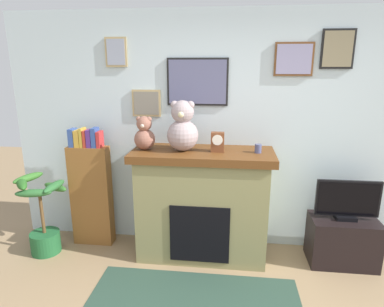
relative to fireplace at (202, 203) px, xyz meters
name	(u,v)px	position (x,y,z in m)	size (l,w,h in m)	color
back_wall	(241,133)	(0.40, 0.35, 0.71)	(5.20, 0.15, 2.60)	silver
fireplace	(202,203)	(0.00, 0.00, 0.00)	(1.46, 0.64, 1.18)	olive
bookshelf	(91,191)	(-1.28, 0.09, 0.05)	(0.45, 0.16, 1.38)	brown
potted_plant	(43,221)	(-1.73, -0.19, -0.22)	(0.54, 0.57, 0.89)	#1E592D
tv_stand	(342,241)	(1.48, -0.01, -0.35)	(0.67, 0.40, 0.50)	black
television	(348,201)	(1.48, -0.01, 0.11)	(0.63, 0.14, 0.42)	black
candle_jar	(258,148)	(0.56, -0.02, 0.63)	(0.07, 0.07, 0.09)	#4C517A
mantel_clock	(218,142)	(0.15, -0.02, 0.68)	(0.13, 0.10, 0.20)	brown
teddy_bear_brown	(144,135)	(-0.60, -0.02, 0.74)	(0.22, 0.22, 0.35)	#8B5949
teddy_bear_grey	(183,128)	(-0.20, -0.02, 0.82)	(0.32, 0.32, 0.52)	#9F8D8F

